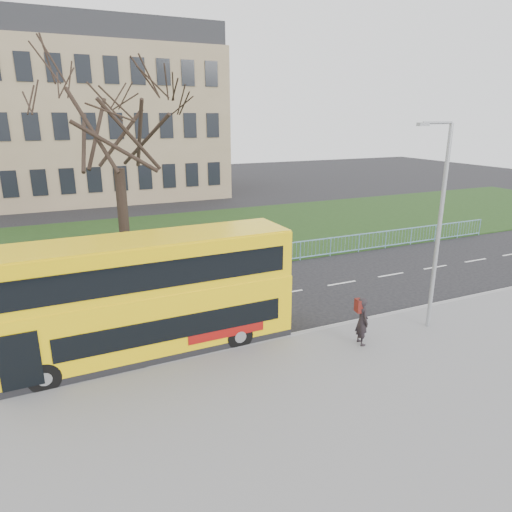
{
  "coord_description": "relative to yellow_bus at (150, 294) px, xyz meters",
  "views": [
    {
      "loc": [
        -6.33,
        -14.75,
        7.72
      ],
      "look_at": [
        0.75,
        1.0,
        2.46
      ],
      "focal_mm": 32.0,
      "sensor_mm": 36.0,
      "label": 1
    }
  ],
  "objects": [
    {
      "name": "ground",
      "position": [
        3.79,
        0.51,
        -2.14
      ],
      "size": [
        120.0,
        120.0,
        0.0
      ],
      "primitive_type": "plane",
      "color": "black",
      "rests_on": "ground"
    },
    {
      "name": "civic_building",
      "position": [
        -1.21,
        35.51,
        4.86
      ],
      "size": [
        30.0,
        15.0,
        14.0
      ],
      "primitive_type": "cube",
      "color": "#8D7959",
      "rests_on": "ground"
    },
    {
      "name": "kerb",
      "position": [
        3.79,
        -1.04,
        -2.07
      ],
      "size": [
        80.0,
        0.2,
        0.14
      ],
      "primitive_type": "cube",
      "color": "gray",
      "rests_on": "ground"
    },
    {
      "name": "grass_verge",
      "position": [
        3.79,
        14.81,
        -2.1
      ],
      "size": [
        80.0,
        15.4,
        0.08
      ],
      "primitive_type": "cube",
      "color": "#1C3613",
      "rests_on": "ground"
    },
    {
      "name": "bare_tree",
      "position": [
        0.79,
        10.51,
        4.02
      ],
      "size": [
        8.52,
        8.52,
        12.16
      ],
      "primitive_type": null,
      "color": "black",
      "rests_on": "grass_verge"
    },
    {
      "name": "pavement",
      "position": [
        3.79,
        -6.24,
        -2.08
      ],
      "size": [
        80.0,
        10.5,
        0.12
      ],
      "primitive_type": "cube",
      "color": "slate",
      "rests_on": "ground"
    },
    {
      "name": "street_lamp",
      "position": [
        9.81,
        -2.49,
        2.08
      ],
      "size": [
        1.59,
        0.22,
        7.48
      ],
      "rotation": [
        0.0,
        0.0,
        0.04
      ],
      "color": "#969A9F",
      "rests_on": "pavement"
    },
    {
      "name": "yellow_bus",
      "position": [
        0.0,
        0.0,
        0.0
      ],
      "size": [
        9.58,
        2.46,
        4.0
      ],
      "rotation": [
        0.0,
        0.0,
        0.02
      ],
      "color": "yellow",
      "rests_on": "ground"
    },
    {
      "name": "guard_railing",
      "position": [
        3.79,
        7.11,
        -1.59
      ],
      "size": [
        40.0,
        0.12,
        1.1
      ],
      "primitive_type": null,
      "color": "#79AED7",
      "rests_on": "ground"
    },
    {
      "name": "pedestrian",
      "position": [
        6.71,
        -2.61,
        -1.16
      ],
      "size": [
        0.5,
        0.68,
        1.72
      ],
      "primitive_type": "imported",
      "rotation": [
        0.0,
        0.0,
        1.42
      ],
      "color": "black",
      "rests_on": "pavement"
    }
  ]
}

